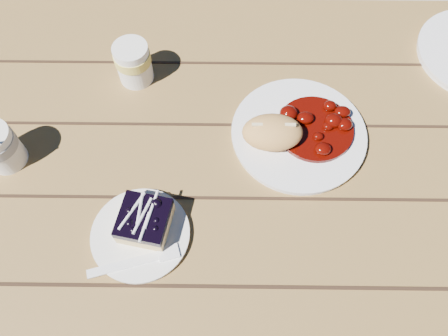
{
  "coord_description": "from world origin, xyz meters",
  "views": [
    {
      "loc": [
        0.13,
        -0.4,
        1.48
      ],
      "look_at": [
        0.13,
        -0.05,
        0.81
      ],
      "focal_mm": 35.0,
      "sensor_mm": 36.0,
      "label": 1
    }
  ],
  "objects_px": {
    "bread_roll": "(272,132)",
    "blueberry_cake": "(145,221)",
    "main_plate": "(298,134)",
    "second_cup": "(134,63)",
    "dessert_plate": "(141,235)",
    "picnic_table": "(166,194)"
  },
  "relations": [
    {
      "from": "blueberry_cake",
      "to": "second_cup",
      "type": "bearing_deg",
      "value": 110.15
    },
    {
      "from": "main_plate",
      "to": "blueberry_cake",
      "type": "height_order",
      "value": "blueberry_cake"
    },
    {
      "from": "picnic_table",
      "to": "blueberry_cake",
      "type": "bearing_deg",
      "value": -91.46
    },
    {
      "from": "bread_roll",
      "to": "blueberry_cake",
      "type": "bearing_deg",
      "value": -142.32
    },
    {
      "from": "main_plate",
      "to": "picnic_table",
      "type": "bearing_deg",
      "value": -168.84
    },
    {
      "from": "dessert_plate",
      "to": "blueberry_cake",
      "type": "height_order",
      "value": "blueberry_cake"
    },
    {
      "from": "dessert_plate",
      "to": "blueberry_cake",
      "type": "bearing_deg",
      "value": 56.31
    },
    {
      "from": "dessert_plate",
      "to": "blueberry_cake",
      "type": "distance_m",
      "value": 0.03
    },
    {
      "from": "picnic_table",
      "to": "bread_roll",
      "type": "distance_m",
      "value": 0.3
    },
    {
      "from": "main_plate",
      "to": "bread_roll",
      "type": "height_order",
      "value": "bread_roll"
    },
    {
      "from": "bread_roll",
      "to": "blueberry_cake",
      "type": "xyz_separation_m",
      "value": [
        -0.22,
        -0.17,
        -0.01
      ]
    },
    {
      "from": "picnic_table",
      "to": "blueberry_cake",
      "type": "relative_size",
      "value": 20.67
    },
    {
      "from": "dessert_plate",
      "to": "blueberry_cake",
      "type": "relative_size",
      "value": 1.71
    },
    {
      "from": "main_plate",
      "to": "bread_roll",
      "type": "relative_size",
      "value": 2.25
    },
    {
      "from": "blueberry_cake",
      "to": "second_cup",
      "type": "height_order",
      "value": "second_cup"
    },
    {
      "from": "dessert_plate",
      "to": "second_cup",
      "type": "bearing_deg",
      "value": 96.99
    },
    {
      "from": "second_cup",
      "to": "blueberry_cake",
      "type": "bearing_deg",
      "value": -81.04
    },
    {
      "from": "picnic_table",
      "to": "bread_roll",
      "type": "bearing_deg",
      "value": 8.85
    },
    {
      "from": "dessert_plate",
      "to": "main_plate",
      "type": "bearing_deg",
      "value": 35.74
    },
    {
      "from": "main_plate",
      "to": "bread_roll",
      "type": "bearing_deg",
      "value": -160.02
    },
    {
      "from": "picnic_table",
      "to": "main_plate",
      "type": "height_order",
      "value": "main_plate"
    },
    {
      "from": "picnic_table",
      "to": "blueberry_cake",
      "type": "xyz_separation_m",
      "value": [
        -0.0,
        -0.14,
        0.19
      ]
    }
  ]
}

